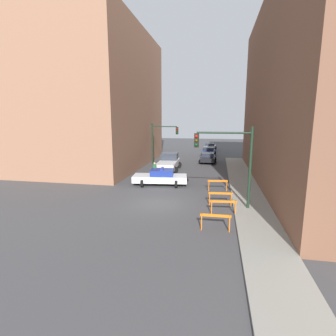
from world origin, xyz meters
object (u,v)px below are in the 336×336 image
Objects in this scene: parked_car_mid at (209,151)px; barrier_corner at (218,183)px; traffic_light_near at (232,155)px; parked_car_far at (210,147)px; white_truck at (169,162)px; barrier_front at (215,219)px; barrier_mid at (223,205)px; barrier_back at (220,196)px; parked_car_near at (208,157)px; police_car at (161,177)px; traffic_light_far at (161,138)px; pedestrian_crossing at (155,171)px.

parked_car_mid is 2.73× the size of barrier_corner.
traffic_light_near is 32.33m from parked_car_far.
barrier_front is (5.44, -15.58, -0.29)m from white_truck.
parked_car_mid is at bearing -85.96° from parked_car_far.
barrier_mid is 1.00× the size of barrier_back.
traffic_light_near is 5.12m from barrier_corner.
barrier_corner is at bearing -84.59° from parked_car_near.
white_truck reaches higher than police_car.
barrier_front is at bearing -100.34° from barrier_mid.
parked_car_far is 2.77× the size of barrier_corner.
traffic_light_far is at bearing -157.11° from parked_car_near.
barrier_mid is (-0.41, -1.23, -2.91)m from traffic_light_near.
barrier_front and barrier_corner have the same top height.
parked_car_near is at bearing 93.38° from barrier_front.
police_car is 0.90× the size of white_truck.
police_car is at bearing -77.62° from traffic_light_far.
traffic_light_near is at bearing 71.52° from barrier_mid.
police_car is at bearing 138.25° from traffic_light_near.
parked_car_mid is 2.71× the size of barrier_mid.
barrier_mid is at bearing -85.03° from parked_car_near.
parked_car_near is 2.71× the size of barrier_corner.
white_truck is (1.73, -3.67, -2.49)m from traffic_light_far.
white_truck is at bearing 125.44° from barrier_corner.
parked_car_far is 2.75× the size of barrier_front.
police_car is 2.94× the size of pedestrian_crossing.
white_truck is 3.29× the size of pedestrian_crossing.
parked_car_far is 28.02m from barrier_corner.
white_truck is 4.72m from pedestrian_crossing.
barrier_front is at bearing -85.98° from parked_car_mid.
traffic_light_near is 3.27× the size of barrier_corner.
barrier_mid is (7.62, -16.79, -2.78)m from traffic_light_far.
traffic_light_near is 10.24m from pedestrian_crossing.
barrier_corner is (1.36, -13.93, -0.06)m from parked_car_near.
barrier_front is (7.17, -19.25, -2.78)m from traffic_light_far.
traffic_light_near is 17.52m from traffic_light_far.
parked_car_far is at bearing 93.13° from barrier_back.
traffic_light_far is at bearing 114.41° from barrier_mid.
pedestrian_crossing is 9.08m from barrier_back.
police_car is 3.05× the size of barrier_front.
pedestrian_crossing is at bearing -113.26° from parked_car_near.
police_car is at bearing 130.01° from barrier_mid.
parked_car_near is at bearing 95.13° from barrier_mid.
barrier_corner is at bearing -56.18° from white_truck.
parked_car_far is (3.99, 20.22, -0.23)m from white_truck.
traffic_light_near reaches higher than white_truck.
parked_car_mid is 2.71× the size of barrier_front.
barrier_mid is 1.80m from barrier_back.
parked_car_far is at bearing -14.09° from police_car.
parked_car_far reaches higher than barrier_back.
parked_car_mid is (5.76, 9.47, -2.72)m from traffic_light_far.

